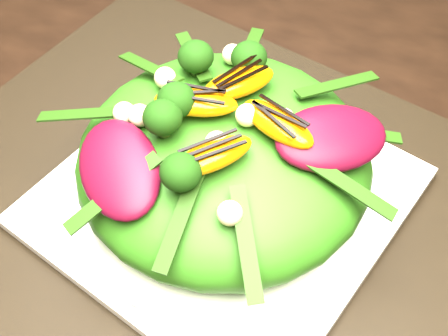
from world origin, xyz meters
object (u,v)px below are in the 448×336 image
at_px(placemat, 224,201).
at_px(orange_segment, 225,98).
at_px(dining_table, 146,230).
at_px(lettuce_mound, 224,158).
at_px(salad_bowl, 224,186).
at_px(plate_base, 224,196).

height_order(placemat, orange_segment, orange_segment).
xyz_separation_m(dining_table, placemat, (0.06, 0.04, 0.02)).
bearing_deg(lettuce_mound, salad_bowl, 0.00).
relative_size(plate_base, salad_bowl, 1.04).
relative_size(dining_table, lettuce_mound, 6.83).
height_order(salad_bowl, lettuce_mound, lettuce_mound).
distance_m(dining_table, plate_base, 0.08).
bearing_deg(plate_base, orange_segment, 111.04).
xyz_separation_m(dining_table, lettuce_mound, (0.06, 0.04, 0.08)).
bearing_deg(lettuce_mound, orange_segment, 111.04).
bearing_deg(salad_bowl, plate_base, 0.00).
bearing_deg(dining_table, placemat, 35.78).
distance_m(dining_table, salad_bowl, 0.08).
bearing_deg(lettuce_mound, dining_table, -144.22).
xyz_separation_m(placemat, lettuce_mound, (-0.00, 0.00, 0.06)).
bearing_deg(lettuce_mound, plate_base, 0.00).
height_order(dining_table, salad_bowl, dining_table).
xyz_separation_m(placemat, salad_bowl, (-0.00, 0.00, 0.02)).
bearing_deg(placemat, plate_base, 135.00).
distance_m(dining_table, lettuce_mound, 0.11).
height_order(placemat, plate_base, plate_base).
bearing_deg(placemat, dining_table, -144.22).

